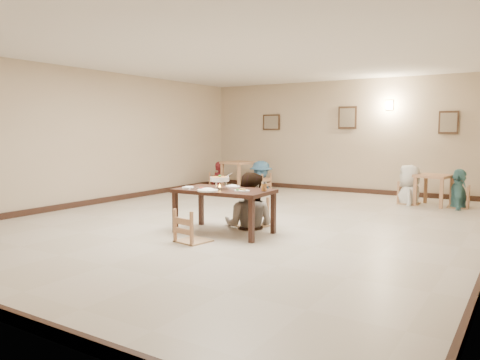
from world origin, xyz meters
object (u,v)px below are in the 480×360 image
Objects in this scene: bg_diner_a at (218,162)px; bg_diner_c at (410,165)px; main_diner at (249,172)px; bg_chair_ll at (218,173)px; bg_chair_rl at (410,183)px; curry_warmer at (220,179)px; bg_chair_rr at (459,187)px; main_table at (224,194)px; bg_table_right at (434,181)px; bg_table_left at (239,166)px; bg_chair_lr at (261,174)px; chair_near at (193,211)px; drink_glass at (264,187)px; bg_diner_d at (460,169)px; chair_far at (252,200)px; bg_diner_b at (261,161)px.

bg_diner_c is at bearing 93.70° from bg_diner_a.
main_diner is 2.15× the size of bg_chair_ll.
bg_diner_a reaches higher than bg_chair_rl.
bg_chair_rl is at bearing 68.51° from curry_warmer.
main_diner reaches higher than bg_chair_ll.
main_table is at bearing -33.10° from bg_chair_rr.
main_table reaches higher than bg_table_right.
main_diner reaches higher than bg_chair_rl.
bg_chair_rl is at bearing -91.53° from bg_chair_rr.
bg_chair_rl is (4.65, -0.12, -0.17)m from bg_table_left.
bg_chair_lr is at bearing 83.83° from bg_chair_rl.
curry_warmer is 0.35× the size of bg_chair_rl.
main_diner is 5.51m from bg_diner_a.
chair_near reaches higher than bg_chair_ll.
bg_chair_ll is (-4.16, 4.74, -0.35)m from drink_glass.
main_diner is at bearing 138.13° from bg_diner_d.
curry_warmer is 0.39× the size of bg_chair_ll.
bg_diner_a is (-0.66, -0.06, 0.12)m from bg_table_left.
curry_warmer is (-0.01, 0.70, 0.41)m from chair_near.
main_table is at bearing -172.68° from drink_glass.
bg_diner_a reaches higher than curry_warmer.
bg_table_left reaches higher than bg_table_right.
chair_far reaches higher than drink_glass.
bg_chair_rl is 0.55× the size of bg_diner_c.
bg_diner_d is (2.91, 5.53, 0.37)m from chair_near.
bg_diner_c reaches higher than bg_chair_rr.
bg_chair_ll is 0.57× the size of bg_diner_a.
drink_glass is 4.97m from bg_table_right.
main_diner reaches higher than chair_far.
bg_diner_a is at bearing 125.05° from curry_warmer.
bg_chair_rl is (1.89, 5.52, 0.02)m from chair_near.
bg_chair_rr is (2.91, 5.53, -0.02)m from chair_near.
drink_glass is 5.94m from bg_table_left.
bg_diner_b is at bearing -76.07° from main_diner.
chair_far reaches higher than bg_table_right.
bg_chair_rl is at bearing 179.35° from bg_table_right.
main_diner is (-0.03, -0.05, 0.48)m from chair_far.
bg_diner_d is at bearing -94.74° from bg_chair_ll.
bg_table_left is 0.70m from bg_chair_lr.
main_diner is at bearing -137.70° from bg_diner_b.
curry_warmer is 5.66m from bg_chair_rr.
curry_warmer is (-0.18, -0.72, 0.41)m from chair_far.
curry_warmer is at bearing -34.54° from bg_diner_c.
drink_glass is at bearing -53.97° from bg_table_left.
bg_diner_c is at bearing -1.48° from bg_table_left.
bg_chair_ll reaches higher than drink_glass.
bg_table_left is (-2.90, 4.26, -0.29)m from main_diner.
bg_chair_rr is at bearing 66.60° from chair_far.
bg_chair_ll is at bearing -103.66° from bg_diner_c.
chair_far is 0.88m from drink_glass.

